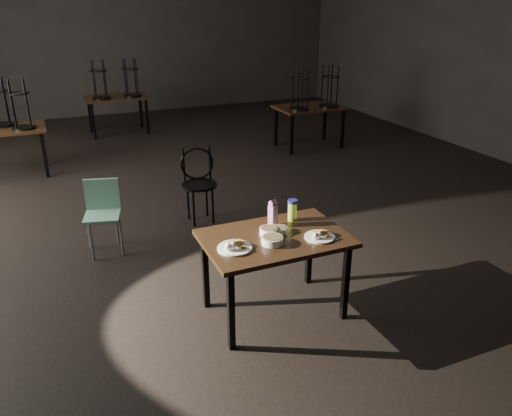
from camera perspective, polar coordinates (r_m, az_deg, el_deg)
name	(u,v)px	position (r m, az deg, el deg)	size (l,w,h in m)	color
room	(208,20)	(6.54, -5.49, 20.65)	(12.00, 12.04, 3.22)	black
main_table	(275,245)	(4.21, 2.16, -4.21)	(1.20, 0.80, 0.75)	black
plate_left	(234,246)	(3.96, -2.49, -4.40)	(0.28, 0.28, 0.09)	white
plate_right	(320,235)	(4.16, 7.27, -3.13)	(0.25, 0.25, 0.08)	white
bowl_near	(269,231)	(4.18, 1.46, -2.64)	(0.15, 0.15, 0.06)	white
bowl_far	(280,229)	(4.23, 2.77, -2.46)	(0.12, 0.12, 0.05)	white
bowl_big	(272,240)	(4.03, 1.86, -3.68)	(0.18, 0.18, 0.06)	white
juice_carton	(273,214)	(4.31, 1.94, -0.67)	(0.08, 0.08, 0.25)	#81176D
water_bottle	(292,210)	(4.43, 4.18, -0.22)	(0.09, 0.09, 0.19)	#C3F046
spoon	(330,233)	(4.26, 8.41, -2.85)	(0.04, 0.18, 0.01)	silver
bentwood_chair	(199,179)	(6.15, -6.58, 3.34)	(0.45, 0.44, 0.90)	black
school_chair	(102,209)	(5.63, -17.14, -0.15)	(0.44, 0.44, 0.79)	#6FAD8E
bg_table_left	(0,125)	(8.54, -27.22, 8.41)	(1.20, 0.80, 1.48)	black
bg_table_right	(311,107)	(9.23, 6.29, 11.43)	(1.20, 0.80, 1.48)	black
bg_table_far	(116,96)	(10.52, -15.67, 12.18)	(1.20, 0.80, 1.48)	black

